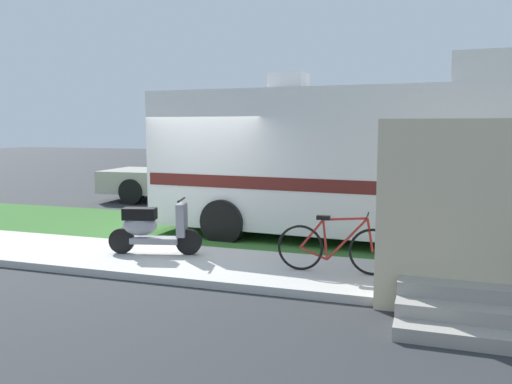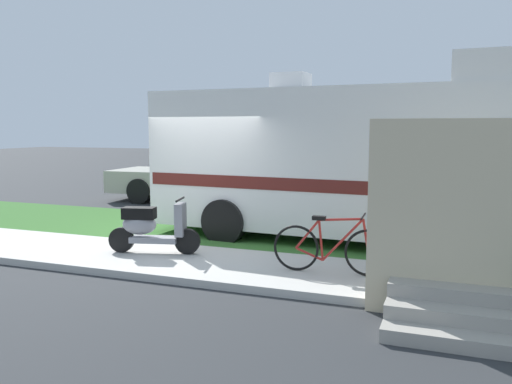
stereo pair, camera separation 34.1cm
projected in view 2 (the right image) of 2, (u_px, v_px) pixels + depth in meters
The scene contains 10 objects.
ground_plane at pixel (191, 248), 10.07m from camera, with size 80.00×80.00×0.00m, color #2D3033.
sidewalk at pixel (158, 260), 8.95m from camera, with size 24.00×2.00×0.12m.
grass_strip at pixel (223, 232), 11.46m from camera, with size 24.00×3.40×0.08m.
motorhome_rv at pixel (350, 159), 10.33m from camera, with size 7.75×2.88×3.52m.
scooter at pixel (150, 227), 9.13m from camera, with size 1.60×0.64×0.97m.
bicycle at pixel (331, 248), 7.85m from camera, with size 1.79×0.52×0.91m.
pickup_truck_near at pixel (225, 172), 15.98m from camera, with size 5.88×2.41×1.78m.
pickup_truck_far at pixel (371, 165), 18.12m from camera, with size 5.51×2.46×1.87m.
porch_steps at pixel (453, 241), 6.20m from camera, with size 2.00×1.26×2.40m.
bottle_green at pixel (374, 278), 7.25m from camera, with size 0.07×0.07×0.26m.
Camera 2 is at (4.64, -8.79, 2.30)m, focal length 37.02 mm.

